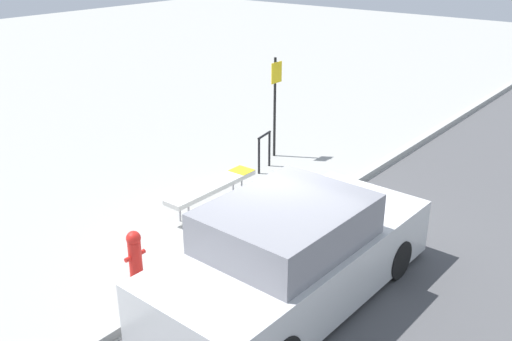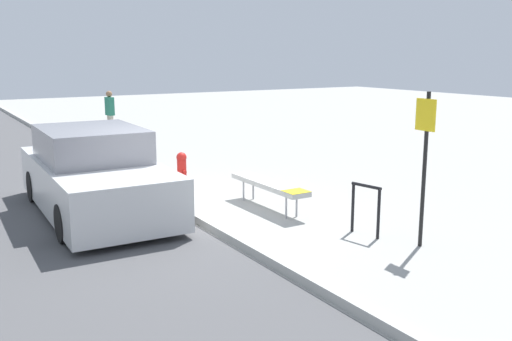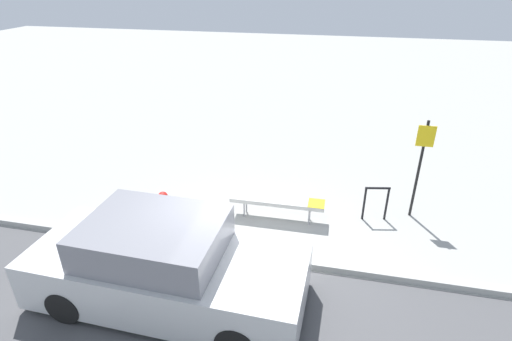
# 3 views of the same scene
# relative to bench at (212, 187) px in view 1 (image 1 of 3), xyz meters

# --- Properties ---
(ground_plane) EXTENTS (60.00, 60.00, 0.00)m
(ground_plane) POSITION_rel_bench_xyz_m (-0.23, -1.50, -0.45)
(ground_plane) COLOR #9E9E99
(curb) EXTENTS (60.00, 0.20, 0.13)m
(curb) POSITION_rel_bench_xyz_m (-0.23, -1.50, -0.39)
(curb) COLOR #A8A8A3
(curb) RESTS_ON ground_plane
(bench) EXTENTS (2.10, 0.42, 0.51)m
(bench) POSITION_rel_bench_xyz_m (0.00, 0.00, 0.00)
(bench) COLOR #99999E
(bench) RESTS_ON ground_plane
(bike_rack) EXTENTS (0.55, 0.16, 0.83)m
(bike_rack) POSITION_rel_bench_xyz_m (2.14, 0.44, 0.05)
(bike_rack) COLOR black
(bike_rack) RESTS_ON ground_plane
(sign_post) EXTENTS (0.36, 0.08, 2.30)m
(sign_post) POSITION_rel_bench_xyz_m (2.96, 0.78, 0.93)
(sign_post) COLOR black
(sign_post) RESTS_ON ground_plane
(fire_hydrant) EXTENTS (0.36, 0.22, 0.77)m
(fire_hydrant) POSITION_rel_bench_xyz_m (-2.42, -0.68, -0.04)
(fire_hydrant) COLOR red
(fire_hydrant) RESTS_ON ground_plane
(parked_car_near) EXTENTS (4.61, 1.99, 1.53)m
(parked_car_near) POSITION_rel_bench_xyz_m (-1.41, -2.82, 0.23)
(parked_car_near) COLOR black
(parked_car_near) RESTS_ON ground_plane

